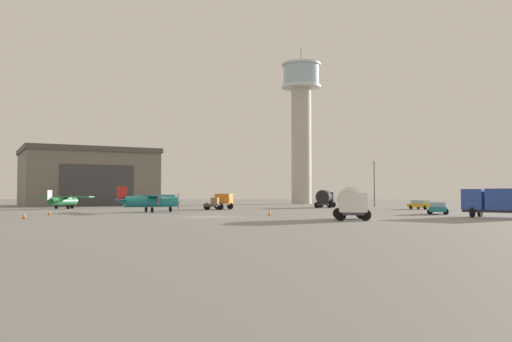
# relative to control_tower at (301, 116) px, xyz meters

# --- Properties ---
(ground_plane) EXTENTS (400.00, 400.00, 0.00)m
(ground_plane) POSITION_rel_control_tower_xyz_m (-16.30, -76.53, -21.43)
(ground_plane) COLOR gray
(control_tower) EXTENTS (9.53, 9.53, 38.44)m
(control_tower) POSITION_rel_control_tower_xyz_m (0.00, 0.00, 0.00)
(control_tower) COLOR #B2AD9E
(control_tower) RESTS_ON ground_plane
(hangar) EXTENTS (32.87, 31.09, 11.59)m
(hangar) POSITION_rel_control_tower_xyz_m (-46.48, -18.64, -15.62)
(hangar) COLOR #6B665B
(hangar) RESTS_ON ground_plane
(airplane_teal) EXTENTS (8.32, 10.37, 3.25)m
(airplane_teal) POSITION_rel_control_tower_xyz_m (-25.02, -62.42, -19.91)
(airplane_teal) COLOR teal
(airplane_teal) RESTS_ON ground_plane
(airplane_green) EXTENTS (9.80, 7.69, 2.91)m
(airplane_green) POSITION_rel_control_tower_xyz_m (-41.57, -46.78, -20.07)
(airplane_green) COLOR #287A42
(airplane_green) RESTS_ON ground_plane
(truck_flatbed_orange) EXTENTS (4.28, 6.95, 2.36)m
(truck_flatbed_orange) POSITION_rel_control_tower_xyz_m (-16.77, -49.72, -20.26)
(truck_flatbed_orange) COLOR #38383D
(truck_flatbed_orange) RESTS_ON ground_plane
(truck_fuel_tanker_black) EXTENTS (4.23, 6.87, 2.98)m
(truck_fuel_tanker_black) POSITION_rel_control_tower_xyz_m (0.38, -39.15, -19.76)
(truck_fuel_tanker_black) COLOR #38383D
(truck_fuel_tanker_black) RESTS_ON ground_plane
(truck_fuel_tanker_white) EXTENTS (3.50, 5.83, 2.95)m
(truck_fuel_tanker_white) POSITION_rel_control_tower_xyz_m (-3.23, -82.79, -19.80)
(truck_fuel_tanker_white) COLOR #38383D
(truck_fuel_tanker_white) RESTS_ON ground_plane
(truck_box_blue) EXTENTS (7.01, 6.56, 2.82)m
(truck_box_blue) POSITION_rel_control_tower_xyz_m (12.26, -78.85, -19.78)
(truck_box_blue) COLOR #38383D
(truck_box_blue) RESTS_ON ground_plane
(car_yellow) EXTENTS (3.59, 4.68, 1.37)m
(car_yellow) POSITION_rel_control_tower_xyz_m (13.71, -49.15, -20.69)
(car_yellow) COLOR gold
(car_yellow) RESTS_ON ground_plane
(car_teal) EXTENTS (3.25, 4.90, 1.37)m
(car_teal) POSITION_rel_control_tower_xyz_m (9.16, -69.53, -20.69)
(car_teal) COLOR teal
(car_teal) RESTS_ON ground_plane
(light_post_north) EXTENTS (0.44, 0.44, 8.81)m
(light_post_north) POSITION_rel_control_tower_xyz_m (10.72, -30.89, -16.19)
(light_post_north) COLOR #38383D
(light_post_north) RESTS_ON ground_plane
(traffic_cone_near_left) EXTENTS (0.36, 0.36, 0.68)m
(traffic_cone_near_left) POSITION_rel_control_tower_xyz_m (-10.16, -72.70, -21.09)
(traffic_cone_near_left) COLOR black
(traffic_cone_near_left) RESTS_ON ground_plane
(traffic_cone_near_right) EXTENTS (0.36, 0.36, 0.63)m
(traffic_cone_near_right) POSITION_rel_control_tower_xyz_m (-33.26, -80.58, -21.12)
(traffic_cone_near_right) COLOR black
(traffic_cone_near_right) RESTS_ON ground_plane
(traffic_cone_mid_apron) EXTENTS (0.36, 0.36, 0.55)m
(traffic_cone_mid_apron) POSITION_rel_control_tower_xyz_m (-34.45, -71.24, -21.16)
(traffic_cone_mid_apron) COLOR black
(traffic_cone_mid_apron) RESTS_ON ground_plane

